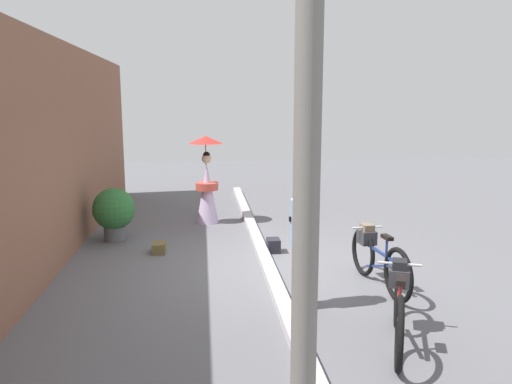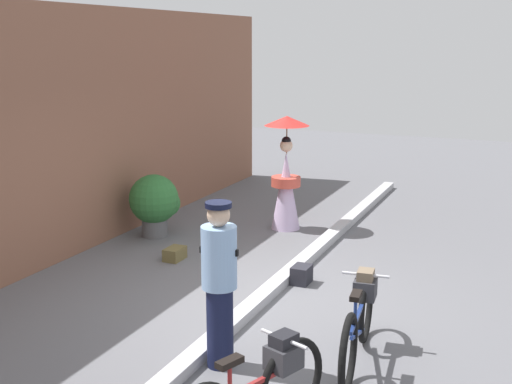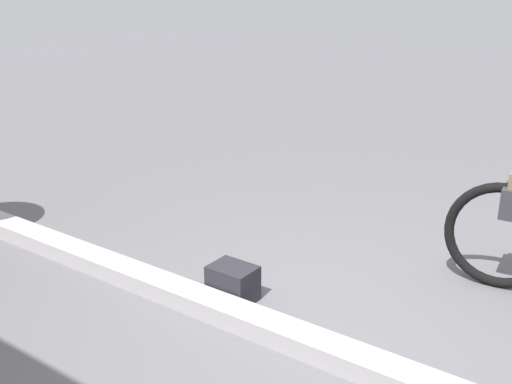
{
  "view_description": "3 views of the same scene",
  "coord_description": "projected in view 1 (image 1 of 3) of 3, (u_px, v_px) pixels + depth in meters",
  "views": [
    {
      "loc": [
        -7.6,
        0.99,
        2.6
      ],
      "look_at": [
        0.03,
        0.17,
        1.22
      ],
      "focal_mm": 35.14,
      "sensor_mm": 36.0,
      "label": 1
    },
    {
      "loc": [
        -6.9,
        -2.96,
        3.1
      ],
      "look_at": [
        0.7,
        0.37,
        1.2
      ],
      "focal_mm": 46.51,
      "sensor_mm": 36.0,
      "label": 2
    },
    {
      "loc": [
        -1.43,
        2.63,
        2.04
      ],
      "look_at": [
        0.35,
        0.17,
        0.96
      ],
      "focal_mm": 44.24,
      "sensor_mm": 36.0,
      "label": 3
    }
  ],
  "objects": [
    {
      "name": "sidewalk_curb",
      "position": [
        267.0,
        264.0,
        7.99
      ],
      "size": [
        14.0,
        0.2,
        0.12
      ],
      "primitive_type": "cube",
      "color": "#B2B2B7",
      "rests_on": "ground_plane"
    },
    {
      "name": "backpack_spare",
      "position": [
        274.0,
        245.0,
        8.81
      ],
      "size": [
        0.29,
        0.22,
        0.24
      ],
      "color": "#26262D",
      "rests_on": "ground_plane"
    },
    {
      "name": "backpack_on_pavement",
      "position": [
        159.0,
        248.0,
        8.76
      ],
      "size": [
        0.34,
        0.22,
        0.18
      ],
      "color": "brown",
      "rests_on": "ground_plane"
    },
    {
      "name": "bicycle_near_officer",
      "position": [
        399.0,
        305.0,
        5.42
      ],
      "size": [
        1.68,
        0.72,
        0.84
      ],
      "color": "black",
      "rests_on": "ground_plane"
    },
    {
      "name": "bicycle_far_side",
      "position": [
        377.0,
        257.0,
        7.13
      ],
      "size": [
        1.82,
        0.48,
        0.82
      ],
      "color": "black",
      "rests_on": "ground_plane"
    },
    {
      "name": "person_with_parasol",
      "position": [
        207.0,
        181.0,
        10.85
      ],
      "size": [
        0.74,
        0.74,
        1.89
      ],
      "color": "silver",
      "rests_on": "ground_plane"
    },
    {
      "name": "building_wall",
      "position": [
        35.0,
        158.0,
        7.32
      ],
      "size": [
        14.0,
        0.4,
        3.61
      ],
      "primitive_type": "cube",
      "color": "brown",
      "rests_on": "ground_plane"
    },
    {
      "name": "utility_pole",
      "position": [
        307.0,
        134.0,
        3.22
      ],
      "size": [
        0.18,
        0.18,
        4.8
      ],
      "primitive_type": "cylinder",
      "color": "slate",
      "rests_on": "ground_plane"
    },
    {
      "name": "person_officer",
      "position": [
        304.0,
        241.0,
        6.31
      ],
      "size": [
        0.34,
        0.38,
        1.64
      ],
      "color": "#141938",
      "rests_on": "ground_plane"
    },
    {
      "name": "potted_plant_by_door",
      "position": [
        115.0,
        211.0,
        9.5
      ],
      "size": [
        0.81,
        0.79,
        1.01
      ],
      "color": "#59595B",
      "rests_on": "ground_plane"
    },
    {
      "name": "ground_plane",
      "position": [
        267.0,
        267.0,
        8.0
      ],
      "size": [
        30.0,
        30.0,
        0.0
      ],
      "primitive_type": "plane",
      "color": "slate"
    }
  ]
}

